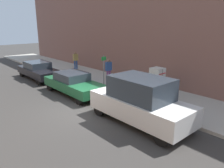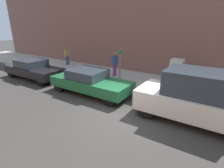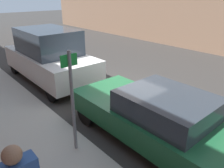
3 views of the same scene
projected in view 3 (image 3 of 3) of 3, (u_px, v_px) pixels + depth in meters
ground_plane at (119, 95)px, 7.91m from camera, size 80.00×80.00×0.00m
street_sign_post at (72, 97)px, 4.47m from camera, size 0.36×0.07×2.26m
parked_sedan_green at (159, 118)px, 5.10m from camera, size 1.84×4.71×1.38m
parked_van_white at (49, 56)px, 8.87m from camera, size 2.01×4.82×2.13m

